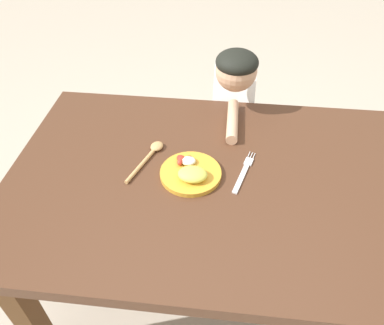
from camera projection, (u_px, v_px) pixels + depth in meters
The scene contains 6 objects.
ground_plane at pixel (211, 287), 1.70m from camera, with size 8.00×8.00×0.00m, color #B8AC99.
dining_table at pixel (218, 196), 1.28m from camera, with size 1.40×0.90×0.71m.
plate at pixel (191, 172), 1.21m from camera, with size 0.20×0.20×0.05m.
fork at pixel (244, 173), 1.23m from camera, with size 0.08×0.21×0.01m.
spoon at pixel (150, 154), 1.29m from camera, with size 0.10×0.22×0.02m.
person at pixel (231, 127), 1.74m from camera, with size 0.19×0.52×0.95m.
Camera 1 is at (0.01, -0.87, 1.57)m, focal length 34.77 mm.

